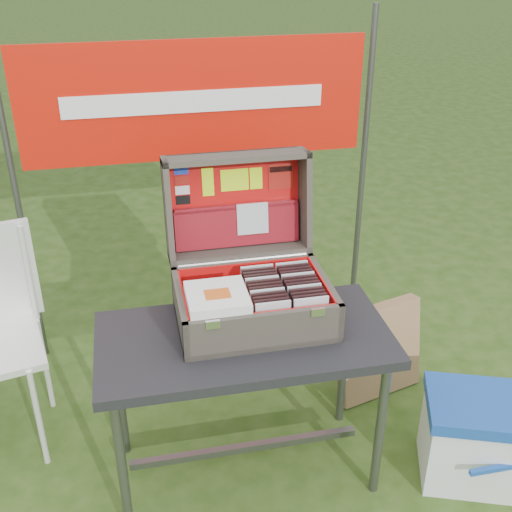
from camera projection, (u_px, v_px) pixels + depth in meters
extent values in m
plane|color=#294511|center=(243.00, 486.00, 2.61)|extent=(80.00, 80.00, 0.00)
cube|color=black|center=(244.00, 340.00, 2.38)|extent=(1.09, 0.55, 0.04)
cylinder|color=#59595B|center=(122.00, 469.00, 2.26)|extent=(0.04, 0.04, 0.64)
cylinder|color=#59595B|center=(380.00, 429.00, 2.44)|extent=(0.04, 0.04, 0.64)
cylinder|color=#59595B|center=(119.00, 393.00, 2.63)|extent=(0.04, 0.04, 0.64)
cylinder|color=#59595B|center=(344.00, 362.00, 2.81)|extent=(0.04, 0.04, 0.64)
cube|color=#59595B|center=(245.00, 448.00, 2.63)|extent=(0.94, 0.03, 0.03)
cube|color=#514A3F|center=(254.00, 318.00, 2.45)|extent=(0.58, 0.41, 0.02)
cube|color=#514A3F|center=(265.00, 333.00, 2.25)|extent=(0.58, 0.02, 0.15)
cube|color=#514A3F|center=(244.00, 278.00, 2.58)|extent=(0.58, 0.02, 0.15)
cube|color=#514A3F|center=(180.00, 312.00, 2.36)|extent=(0.02, 0.41, 0.15)
cube|color=#514A3F|center=(324.00, 296.00, 2.47)|extent=(0.02, 0.41, 0.15)
cube|color=red|center=(254.00, 315.00, 2.44)|extent=(0.53, 0.37, 0.01)
cube|color=silver|center=(213.00, 325.00, 2.17)|extent=(0.05, 0.01, 0.03)
cube|color=silver|center=(318.00, 312.00, 2.24)|extent=(0.05, 0.01, 0.03)
cylinder|color=silver|center=(243.00, 260.00, 2.56)|extent=(0.52, 0.02, 0.02)
cube|color=#514A3F|center=(235.00, 201.00, 2.62)|extent=(0.58, 0.08, 0.41)
cube|color=#514A3F|center=(236.00, 157.00, 2.49)|extent=(0.58, 0.16, 0.04)
cube|color=#514A3F|center=(239.00, 251.00, 2.63)|extent=(0.58, 0.16, 0.04)
cube|color=#514A3F|center=(168.00, 211.00, 2.51)|extent=(0.02, 0.21, 0.43)
cube|color=#514A3F|center=(304.00, 200.00, 2.61)|extent=(0.02, 0.21, 0.43)
cube|color=red|center=(235.00, 202.00, 2.61)|extent=(0.53, 0.06, 0.36)
cube|color=red|center=(264.00, 328.00, 2.25)|extent=(0.53, 0.01, 0.13)
cube|color=red|center=(245.00, 278.00, 2.57)|extent=(0.53, 0.01, 0.13)
cube|color=red|center=(184.00, 309.00, 2.36)|extent=(0.01, 0.37, 0.13)
cube|color=red|center=(321.00, 293.00, 2.46)|extent=(0.01, 0.37, 0.13)
cube|color=maroon|center=(237.00, 226.00, 2.62)|extent=(0.51, 0.05, 0.17)
cube|color=maroon|center=(237.00, 207.00, 2.59)|extent=(0.50, 0.02, 0.02)
cube|color=silver|center=(253.00, 219.00, 2.61)|extent=(0.13, 0.03, 0.13)
cube|color=#1933B2|center=(181.00, 170.00, 2.51)|extent=(0.06, 0.01, 0.04)
cube|color=#A11810|center=(182.00, 180.00, 2.52)|extent=(0.06, 0.01, 0.04)
cube|color=white|center=(182.00, 190.00, 2.54)|extent=(0.06, 0.01, 0.04)
cube|color=black|center=(183.00, 200.00, 2.55)|extent=(0.06, 0.01, 0.04)
cube|color=#CFFD11|center=(208.00, 182.00, 2.55)|extent=(0.05, 0.02, 0.11)
cube|color=#CFFD11|center=(235.00, 180.00, 2.57)|extent=(0.11, 0.02, 0.09)
cube|color=#CFFD11|center=(256.00, 178.00, 2.58)|extent=(0.05, 0.02, 0.09)
cube|color=#A11810|center=(281.00, 176.00, 2.60)|extent=(0.10, 0.02, 0.10)
cube|color=black|center=(281.00, 169.00, 2.59)|extent=(0.09, 0.01, 0.02)
cube|color=silver|center=(273.00, 320.00, 2.27)|extent=(0.13, 0.01, 0.15)
cube|color=black|center=(271.00, 316.00, 2.29)|extent=(0.13, 0.01, 0.15)
cube|color=black|center=(270.00, 313.00, 2.31)|extent=(0.13, 0.01, 0.15)
cube|color=black|center=(269.00, 310.00, 2.33)|extent=(0.13, 0.01, 0.15)
cube|color=silver|center=(267.00, 306.00, 2.35)|extent=(0.13, 0.01, 0.15)
cube|color=black|center=(266.00, 303.00, 2.37)|extent=(0.13, 0.01, 0.15)
cube|color=black|center=(264.00, 300.00, 2.39)|extent=(0.13, 0.01, 0.15)
cube|color=black|center=(263.00, 297.00, 2.41)|extent=(0.13, 0.01, 0.15)
cube|color=silver|center=(262.00, 294.00, 2.43)|extent=(0.13, 0.01, 0.15)
cube|color=black|center=(261.00, 291.00, 2.45)|extent=(0.13, 0.01, 0.15)
cube|color=black|center=(259.00, 288.00, 2.47)|extent=(0.13, 0.01, 0.15)
cube|color=black|center=(258.00, 285.00, 2.49)|extent=(0.13, 0.01, 0.15)
cube|color=silver|center=(257.00, 282.00, 2.51)|extent=(0.13, 0.01, 0.15)
cube|color=silver|center=(311.00, 315.00, 2.30)|extent=(0.13, 0.01, 0.15)
cube|color=black|center=(309.00, 312.00, 2.32)|extent=(0.13, 0.01, 0.15)
cube|color=black|center=(307.00, 309.00, 2.34)|extent=(0.13, 0.01, 0.15)
cube|color=black|center=(305.00, 305.00, 2.36)|extent=(0.13, 0.01, 0.15)
cube|color=silver|center=(304.00, 302.00, 2.38)|extent=(0.13, 0.01, 0.15)
cube|color=black|center=(302.00, 299.00, 2.40)|extent=(0.13, 0.01, 0.15)
cube|color=black|center=(300.00, 296.00, 2.42)|extent=(0.13, 0.01, 0.15)
cube|color=black|center=(299.00, 293.00, 2.44)|extent=(0.13, 0.01, 0.15)
cube|color=silver|center=(297.00, 290.00, 2.46)|extent=(0.13, 0.01, 0.15)
cube|color=black|center=(296.00, 287.00, 2.48)|extent=(0.13, 0.01, 0.15)
cube|color=black|center=(294.00, 284.00, 2.50)|extent=(0.13, 0.01, 0.15)
cube|color=black|center=(293.00, 281.00, 2.52)|extent=(0.13, 0.01, 0.15)
cube|color=silver|center=(291.00, 278.00, 2.54)|extent=(0.13, 0.01, 0.15)
cube|color=white|center=(217.00, 301.00, 2.28)|extent=(0.22, 0.22, 0.00)
cube|color=white|center=(217.00, 299.00, 2.28)|extent=(0.22, 0.22, 0.00)
cube|color=white|center=(217.00, 298.00, 2.28)|extent=(0.22, 0.22, 0.00)
cube|color=white|center=(217.00, 297.00, 2.28)|extent=(0.22, 0.22, 0.00)
cube|color=white|center=(217.00, 296.00, 2.27)|extent=(0.22, 0.22, 0.00)
cube|color=white|center=(217.00, 295.00, 2.27)|extent=(0.22, 0.22, 0.00)
cube|color=white|center=(217.00, 293.00, 2.27)|extent=(0.22, 0.22, 0.00)
cube|color=#D85919|center=(217.00, 294.00, 2.26)|extent=(0.09, 0.07, 0.00)
cube|color=white|center=(476.00, 443.00, 2.59)|extent=(0.49, 0.43, 0.33)
cube|color=#1748A5|center=(484.00, 407.00, 2.50)|extent=(0.52, 0.46, 0.05)
cube|color=#1748A5|center=(501.00, 468.00, 2.42)|extent=(0.26, 0.02, 0.02)
cylinder|color=silver|center=(39.00, 418.00, 2.61)|extent=(0.02, 0.02, 0.48)
cylinder|color=silver|center=(45.00, 365.00, 2.92)|extent=(0.02, 0.02, 0.48)
cylinder|color=silver|center=(29.00, 274.00, 2.72)|extent=(0.02, 0.02, 0.45)
cube|color=#A27A55|center=(379.00, 350.00, 3.04)|extent=(0.46, 0.25, 0.46)
cylinder|color=#59595B|center=(18.00, 206.00, 3.00)|extent=(0.03, 0.03, 1.70)
cylinder|color=#59595B|center=(362.00, 178.00, 3.31)|extent=(0.03, 0.03, 1.70)
cube|color=#BF1307|center=(195.00, 101.00, 2.94)|extent=(1.60, 0.02, 0.55)
cube|color=white|center=(195.00, 102.00, 2.93)|extent=(1.20, 0.00, 0.10)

